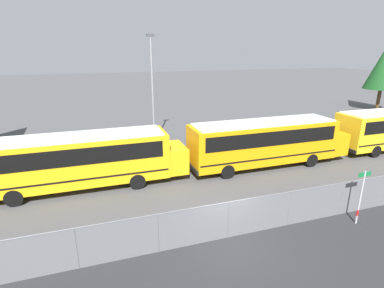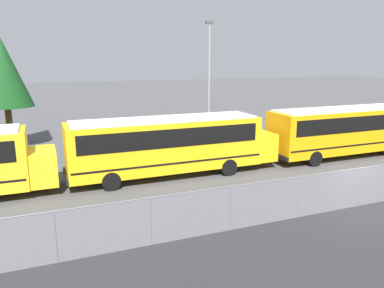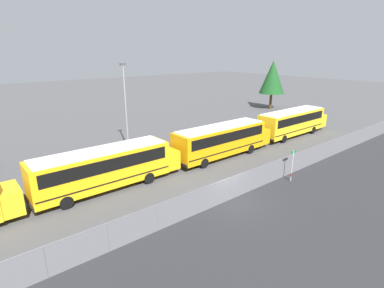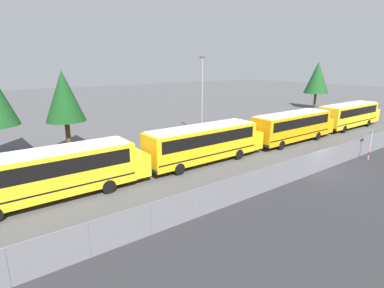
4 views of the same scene
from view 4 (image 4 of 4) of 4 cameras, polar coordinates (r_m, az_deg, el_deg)
ground_plane at (r=25.64m, az=23.16°, el=-4.80°), size 200.00×200.00×0.00m
fence at (r=25.37m, az=23.37°, el=-2.92°), size 60.32×0.07×1.73m
school_bus_0 at (r=20.18m, az=-24.82°, el=-4.59°), size 11.58×2.57×3.18m
school_bus_1 at (r=25.17m, az=2.44°, el=0.55°), size 11.58×2.57×3.18m
school_bus_2 at (r=33.65m, az=18.76°, el=3.47°), size 11.58×2.57×3.18m
school_bus_3 at (r=44.15m, az=27.86°, el=5.13°), size 11.58×2.57×3.18m
street_sign at (r=30.30m, az=30.85°, el=-0.01°), size 0.70×0.09×2.63m
light_pole at (r=33.99m, az=1.94°, el=9.46°), size 0.60×0.24×8.93m
tree_1 at (r=61.14m, az=22.75°, el=11.58°), size 4.40×4.40×8.53m
tree_2 at (r=29.88m, az=-23.21°, el=8.30°), size 3.55×3.55×7.62m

